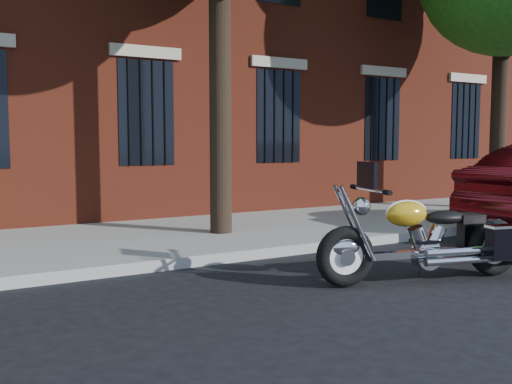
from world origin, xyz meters
TOP-DOWN VIEW (x-y plane):
  - ground at (0.00, 0.00)m, footprint 120.00×120.00m
  - curb at (0.00, 1.38)m, footprint 40.00×0.16m
  - sidewalk at (0.00, 3.26)m, footprint 40.00×3.60m
  - motorcycle at (1.46, -0.80)m, footprint 2.68×1.24m

SIDE VIEW (x-z plane):
  - ground at x=0.00m, z-range 0.00..0.00m
  - curb at x=0.00m, z-range 0.00..0.15m
  - sidewalk at x=0.00m, z-range 0.00..0.15m
  - motorcycle at x=1.46m, z-range -0.23..1.19m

